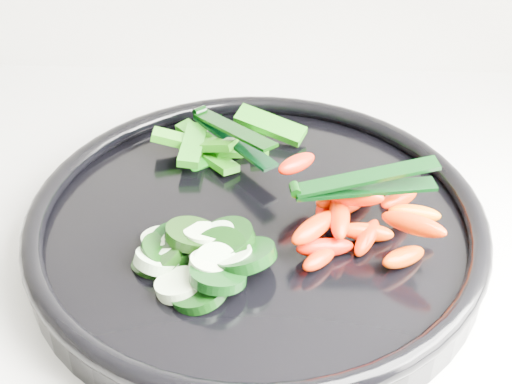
{
  "coord_description": "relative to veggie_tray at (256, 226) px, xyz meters",
  "views": [
    {
      "loc": [
        0.63,
        1.23,
        1.33
      ],
      "look_at": [
        0.61,
        1.68,
        0.99
      ],
      "focal_mm": 50.0,
      "sensor_mm": 36.0,
      "label": 1
    }
  ],
  "objects": [
    {
      "name": "pepper_pile",
      "position": [
        -0.04,
        0.1,
        0.01
      ],
      "size": [
        0.14,
        0.09,
        0.03
      ],
      "color": "#206C0A",
      "rests_on": "veggie_tray"
    },
    {
      "name": "tong_carrot",
      "position": [
        0.08,
        -0.01,
        0.05
      ],
      "size": [
        0.11,
        0.03,
        0.02
      ],
      "color": "black",
      "rests_on": "carrot_pile"
    },
    {
      "name": "tong_pepper",
      "position": [
        -0.03,
        0.09,
        0.03
      ],
      "size": [
        0.08,
        0.1,
        0.02
      ],
      "color": "black",
      "rests_on": "pepper_pile"
    },
    {
      "name": "carrot_pile",
      "position": [
        0.08,
        -0.01,
        0.02
      ],
      "size": [
        0.13,
        0.14,
        0.05
      ],
      "color": "#EC3A00",
      "rests_on": "veggie_tray"
    },
    {
      "name": "cucumber_pile",
      "position": [
        -0.04,
        -0.05,
        0.01
      ],
      "size": [
        0.12,
        0.11,
        0.04
      ],
      "color": "black",
      "rests_on": "veggie_tray"
    },
    {
      "name": "veggie_tray",
      "position": [
        0.0,
        0.0,
        0.0
      ],
      "size": [
        0.44,
        0.44,
        0.04
      ],
      "color": "black",
      "rests_on": "counter"
    }
  ]
}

